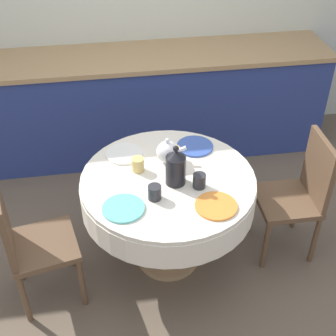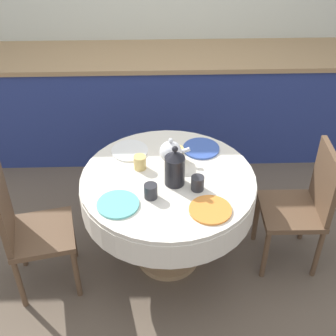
# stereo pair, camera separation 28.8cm
# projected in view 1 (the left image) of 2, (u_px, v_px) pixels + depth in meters

# --- Properties ---
(ground_plane) EXTENTS (12.00, 12.00, 0.00)m
(ground_plane) POSITION_uv_depth(u_px,v_px,m) (168.00, 257.00, 3.38)
(ground_plane) COLOR brown
(kitchen_counter) EXTENTS (3.24, 0.64, 0.95)m
(kitchen_counter) POSITION_uv_depth(u_px,v_px,m) (144.00, 104.00, 4.20)
(kitchen_counter) COLOR navy
(kitchen_counter) RESTS_ON ground_plane
(dining_table) EXTENTS (1.12, 1.12, 0.74)m
(dining_table) POSITION_uv_depth(u_px,v_px,m) (168.00, 194.00, 3.01)
(dining_table) COLOR tan
(dining_table) RESTS_ON ground_plane
(chair_left) EXTENTS (0.40, 0.40, 0.92)m
(chair_left) POSITION_uv_depth(u_px,v_px,m) (299.00, 192.00, 3.18)
(chair_left) COLOR brown
(chair_left) RESTS_ON ground_plane
(chair_right) EXTENTS (0.47, 0.47, 0.92)m
(chair_right) POSITION_uv_depth(u_px,v_px,m) (28.00, 240.00, 2.82)
(chair_right) COLOR brown
(chair_right) RESTS_ON ground_plane
(plate_near_left) EXTENTS (0.25, 0.25, 0.01)m
(plate_near_left) POSITION_uv_depth(u_px,v_px,m) (123.00, 208.00, 2.70)
(plate_near_left) COLOR #60BCB7
(plate_near_left) RESTS_ON dining_table
(cup_near_left) EXTENTS (0.08, 0.08, 0.09)m
(cup_near_left) POSITION_uv_depth(u_px,v_px,m) (155.00, 192.00, 2.75)
(cup_near_left) COLOR #28282D
(cup_near_left) RESTS_ON dining_table
(plate_near_right) EXTENTS (0.25, 0.25, 0.01)m
(plate_near_right) POSITION_uv_depth(u_px,v_px,m) (216.00, 206.00, 2.72)
(plate_near_right) COLOR orange
(plate_near_right) RESTS_ON dining_table
(cup_near_right) EXTENTS (0.08, 0.08, 0.09)m
(cup_near_right) POSITION_uv_depth(u_px,v_px,m) (199.00, 181.00, 2.84)
(cup_near_right) COLOR #28282D
(cup_near_right) RESTS_ON dining_table
(plate_far_left) EXTENTS (0.25, 0.25, 0.01)m
(plate_far_left) POSITION_uv_depth(u_px,v_px,m) (124.00, 154.00, 3.13)
(plate_far_left) COLOR white
(plate_far_left) RESTS_ON dining_table
(cup_far_left) EXTENTS (0.08, 0.08, 0.09)m
(cup_far_left) POSITION_uv_depth(u_px,v_px,m) (138.00, 165.00, 2.97)
(cup_far_left) COLOR #DBB766
(cup_far_left) RESTS_ON dining_table
(plate_far_right) EXTENTS (0.25, 0.25, 0.01)m
(plate_far_right) POSITION_uv_depth(u_px,v_px,m) (195.00, 146.00, 3.20)
(plate_far_right) COLOR #3856AD
(plate_far_right) RESTS_ON dining_table
(cup_far_right) EXTENTS (0.08, 0.08, 0.09)m
(cup_far_right) POSITION_uv_depth(u_px,v_px,m) (174.00, 153.00, 3.07)
(cup_far_right) COLOR #DBB766
(cup_far_right) RESTS_ON dining_table
(coffee_carafe) EXTENTS (0.12, 0.12, 0.27)m
(coffee_carafe) POSITION_uv_depth(u_px,v_px,m) (176.00, 167.00, 2.83)
(coffee_carafe) COLOR black
(coffee_carafe) RESTS_ON dining_table
(teapot) EXTENTS (0.20, 0.15, 0.19)m
(teapot) POSITION_uv_depth(u_px,v_px,m) (168.00, 152.00, 3.02)
(teapot) COLOR white
(teapot) RESTS_ON dining_table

